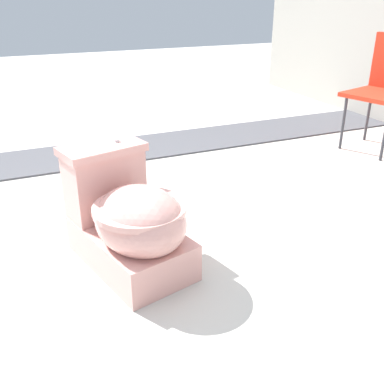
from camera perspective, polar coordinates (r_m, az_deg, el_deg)
name	(u,v)px	position (r m, az deg, el deg)	size (l,w,h in m)	color
ground_plane	(107,237)	(2.31, -10.76, -5.61)	(14.00, 14.00, 0.00)	beige
gravel_strip	(133,148)	(3.52, -7.53, 5.52)	(0.56, 8.00, 0.01)	#4C4C51
toilet	(129,220)	(1.97, -7.99, -3.57)	(0.70, 0.52, 0.52)	#E09E93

